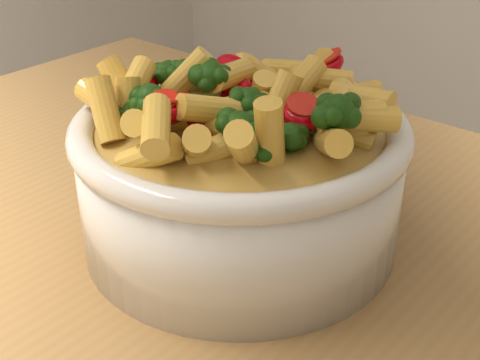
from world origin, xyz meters
The scene contains 2 objects.
serving_bowl centered at (-0.09, 0.06, 0.96)m, with size 0.27×0.27×0.12m.
pasta_salad centered at (-0.09, 0.06, 1.03)m, with size 0.21×0.21×0.05m.
Camera 1 is at (0.22, -0.31, 1.22)m, focal length 50.00 mm.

